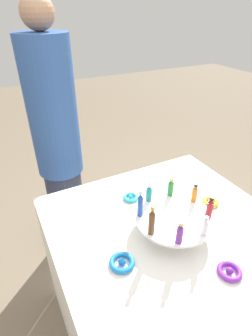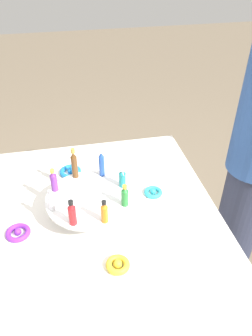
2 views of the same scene
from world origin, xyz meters
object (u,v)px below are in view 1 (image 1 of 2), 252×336
Objects in this scene: bottle_orange at (195,193)px; bottle_blue at (140,204)px; bottle_clear at (205,226)px; ribbon_bow_purple at (230,271)px; bottle_green at (171,187)px; ribbon_bow_gold at (211,202)px; bottle_red at (210,208)px; bottle_teal at (149,193)px; bottle_brown at (152,221)px; display_stand at (173,220)px; ribbon_bow_teal at (131,197)px; bottle_purple at (180,233)px; ribbon_bow_blue at (122,262)px; person_figure at (58,150)px.

bottle_orange is 0.73× the size of bottle_blue.
bottle_clear reaches higher than ribbon_bow_purple.
bottle_green reaches higher than ribbon_bow_purple.
ribbon_bow_gold is at bearing -122.69° from ribbon_bow_purple.
bottle_red reaches higher than ribbon_bow_gold.
bottle_teal reaches higher than ribbon_bow_gold.
display_stand is at bearing -163.80° from bottle_brown.
bottle_orange is at bearing 130.11° from ribbon_bow_teal.
bottle_red is (-0.12, 0.07, 0.07)m from display_stand.
bottle_red reaches higher than ribbon_bow_teal.
ribbon_bow_teal is (0.13, -0.14, -0.11)m from bottle_green.
display_stand is 2.58× the size of bottle_blue.
ribbon_bow_gold is at bearing -151.63° from bottle_purple.
display_stand is 0.15m from bottle_purple.
bottle_red reaches higher than bottle_clear.
bottle_brown is (0.26, -0.03, 0.01)m from bottle_red.
bottle_brown reaches higher than ribbon_bow_purple.
ribbon_bow_teal is at bearing -81.72° from bottle_teal.
display_stand is 3.33× the size of bottle_purple.
ribbon_bow_teal is at bearing -49.89° from bottle_orange.
bottle_blue reaches higher than bottle_green.
bottle_orange is at bearing -163.80° from display_stand.
bottle_purple is (0.20, 0.16, 0.00)m from bottle_orange.
display_stand is 4.32× the size of ribbon_bow_teal.
bottle_green is at bearing 130.90° from ribbon_bow_teal.
bottle_brown is (0.17, -0.09, 0.02)m from bottle_clear.
bottle_purple reaches higher than bottle_clear.
bottle_red is at bearing 128.70° from bottle_teal.
ribbon_bow_teal is at bearing -103.88° from bottle_brown.
bottle_teal is at bearing -76.38° from ribbon_bow_purple.
bottle_blue reaches higher than ribbon_bow_gold.
bottle_purple is 1.01× the size of ribbon_bow_blue.
bottle_orange is 0.26m from bottle_purple.
bottle_green is 0.68× the size of bottle_brown.
ribbon_bow_gold is (-0.14, -0.13, -0.12)m from bottle_red.
person_figure is at bearing -79.02° from bottle_purple.
display_stand is 4.08× the size of ribbon_bow_gold.
bottle_green is 0.05× the size of person_figure.
bottle_red is 0.11m from bottle_orange.
bottle_blue reaches higher than bottle_teal.
bottle_teal is at bearing -51.30° from bottle_red.
bottle_red reaches higher than ribbon_bow_blue.
bottle_orange is 0.20m from bottle_teal.
bottle_teal is 0.67× the size of bottle_blue.
bottle_brown reaches higher than display_stand.
bottle_red is 0.06× the size of person_figure.
bottle_brown is 0.11m from bottle_purple.
display_stand is 0.28m from ribbon_bow_teal.
bottle_green is 0.20m from bottle_blue.
ribbon_bow_gold reaches higher than ribbon_bow_purple.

